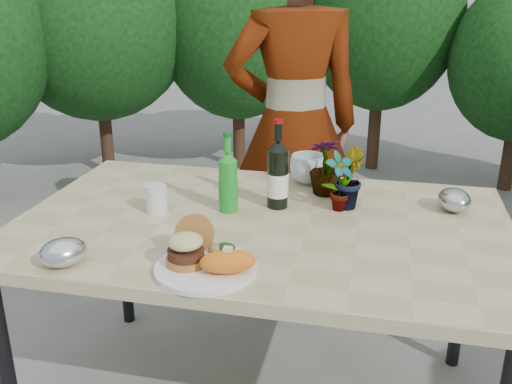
% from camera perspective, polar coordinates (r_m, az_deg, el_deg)
% --- Properties ---
extents(patio_table, '(1.60, 1.00, 0.75)m').
position_cam_1_polar(patio_table, '(1.89, 0.54, -4.49)').
color(patio_table, tan).
rests_on(patio_table, ground).
extents(shrub_hedge, '(6.91, 5.09, 2.14)m').
position_cam_1_polar(shrub_hedge, '(3.28, 8.66, 14.30)').
color(shrub_hedge, '#382316').
rests_on(shrub_hedge, ground).
extents(dinner_plate, '(0.28, 0.28, 0.01)m').
position_cam_1_polar(dinner_plate, '(1.56, -5.04, -7.61)').
color(dinner_plate, white).
rests_on(dinner_plate, patio_table).
extents(burger_stack, '(0.11, 0.16, 0.11)m').
position_cam_1_polar(burger_stack, '(1.57, -6.81, -5.35)').
color(burger_stack, '#B7722D').
rests_on(burger_stack, dinner_plate).
extents(sweet_potato, '(0.17, 0.12, 0.06)m').
position_cam_1_polar(sweet_potato, '(1.51, -2.84, -6.96)').
color(sweet_potato, orange).
rests_on(sweet_potato, dinner_plate).
extents(grilled_veg, '(0.08, 0.05, 0.03)m').
position_cam_1_polar(grilled_veg, '(1.63, -3.49, -5.56)').
color(grilled_veg, olive).
rests_on(grilled_veg, dinner_plate).
extents(wine_bottle, '(0.07, 0.07, 0.31)m').
position_cam_1_polar(wine_bottle, '(1.95, 2.19, 1.67)').
color(wine_bottle, black).
rests_on(wine_bottle, patio_table).
extents(sparkling_water, '(0.07, 0.07, 0.27)m').
position_cam_1_polar(sparkling_water, '(1.92, -2.81, 0.94)').
color(sparkling_water, '#1A9222').
rests_on(sparkling_water, patio_table).
extents(plastic_cup, '(0.07, 0.07, 0.09)m').
position_cam_1_polar(plastic_cup, '(1.95, -9.93, -0.69)').
color(plastic_cup, silver).
rests_on(plastic_cup, patio_table).
extents(seedling_left, '(0.13, 0.13, 0.21)m').
position_cam_1_polar(seedling_left, '(1.94, 8.34, 1.01)').
color(seedling_left, '#2D6121').
rests_on(seedling_left, patio_table).
extents(seedling_mid, '(0.11, 0.12, 0.21)m').
position_cam_1_polar(seedling_mid, '(1.97, 9.19, 1.40)').
color(seedling_mid, '#20561D').
rests_on(seedling_mid, patio_table).
extents(seedling_right, '(0.15, 0.15, 0.21)m').
position_cam_1_polar(seedling_right, '(2.08, 7.02, 2.57)').
color(seedling_right, '#22531C').
rests_on(seedling_right, patio_table).
extents(blue_bowl, '(0.18, 0.18, 0.11)m').
position_cam_1_polar(blue_bowl, '(2.21, 5.19, 2.33)').
color(blue_bowl, silver).
rests_on(blue_bowl, patio_table).
extents(foil_packet_left, '(0.17, 0.17, 0.08)m').
position_cam_1_polar(foil_packet_left, '(1.66, -18.71, -5.73)').
color(foil_packet_left, silver).
rests_on(foil_packet_left, patio_table).
extents(foil_packet_right, '(0.14, 0.15, 0.08)m').
position_cam_1_polar(foil_packet_right, '(2.05, 19.22, -0.75)').
color(foil_packet_right, '#AFB2B6').
rests_on(foil_packet_right, patio_table).
extents(person, '(0.74, 0.63, 1.73)m').
position_cam_1_polar(person, '(2.59, 3.79, 6.50)').
color(person, '#A77753').
rests_on(person, ground).
extents(terracotta_pot, '(0.17, 0.17, 0.14)m').
position_cam_1_polar(terracotta_pot, '(4.15, -15.35, -0.26)').
color(terracotta_pot, '#AB492B').
rests_on(terracotta_pot, ground).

